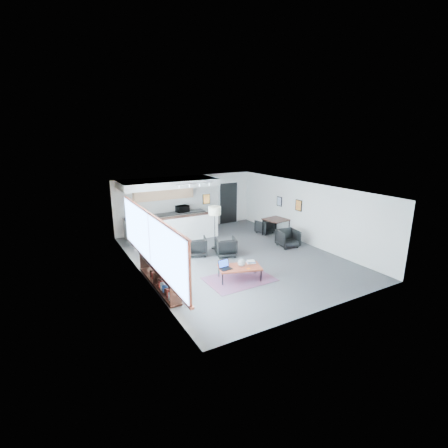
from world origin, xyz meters
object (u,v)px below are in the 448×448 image
dining_chair_far (265,227)px  floor_lamp (215,212)px  coffee_table (240,268)px  ceramic_pot (242,263)px  armchair_right (226,246)px  dining_table (276,221)px  dining_chair_near (288,239)px  armchair_left (196,246)px  microwave (182,208)px  laptop (225,266)px  book_stack (251,262)px

dining_chair_far → floor_lamp: bearing=-1.5°
floor_lamp → dining_chair_far: size_ratio=2.88×
coffee_table → ceramic_pot: 0.17m
armchair_right → dining_table: size_ratio=0.72×
dining_table → dining_chair_near: size_ratio=1.58×
ceramic_pot → armchair_left: armchair_left is taller
dining_table → microwave: microwave is taller
armchair_left → dining_table: 4.22m
dining_table → microwave: bearing=139.8°
armchair_left → floor_lamp: 1.53m
coffee_table → floor_lamp: size_ratio=0.86×
armchair_left → floor_lamp: bearing=-142.7°
ceramic_pot → microwave: microwave is taller
laptop → dining_chair_near: bearing=18.0°
dining_table → dining_chair_far: size_ratio=1.78×
laptop → microwave: microwave is taller
book_stack → dining_table: dining_table is taller
dining_table → microwave: 4.43m
armchair_right → dining_chair_near: size_ratio=1.14×
armchair_right → microwave: bearing=-70.4°
laptop → dining_chair_far: laptop is taller
ceramic_pot → dining_chair_far: 5.26m
floor_lamp → microwave: (-0.17, 2.96, -0.39)m
armchair_left → microwave: (0.81, 3.30, 0.74)m
coffee_table → book_stack: bearing=26.9°
armchair_left → armchair_right: size_ratio=1.00×
coffee_table → laptop: laptop is taller
dining_table → microwave: (-3.37, 2.85, 0.39)m
book_stack → microwave: 5.92m
armchair_left → dining_chair_near: armchair_left is taller
armchair_left → dining_chair_near: size_ratio=1.14×
floor_lamp → dining_chair_near: (2.71, -1.31, -1.17)m
coffee_table → armchair_left: armchair_left is taller
armchair_right → floor_lamp: (0.03, 0.94, 1.12)m
laptop → floor_lamp: size_ratio=0.22×
armchair_right → dining_chair_far: bearing=-133.7°
dining_chair_near → dining_chair_far: (0.33, 2.05, -0.04)m
microwave → armchair_left: bearing=-113.3°
armchair_right → coffee_table: bearing=89.5°
ceramic_pot → dining_chair_far: size_ratio=0.41×
coffee_table → laptop: 0.51m
dining_chair_far → ceramic_pot: bearing=30.5°
ceramic_pot → armchair_left: bearing=97.4°
ceramic_pot → microwave: size_ratio=0.43×
laptop → floor_lamp: 3.28m
armchair_right → microwave: microwave is taller
coffee_table → dining_chair_far: size_ratio=2.47×
laptop → microwave: bearing=76.1°
laptop → dining_chair_near: laptop is taller
book_stack → microwave: (0.04, 5.89, 0.65)m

